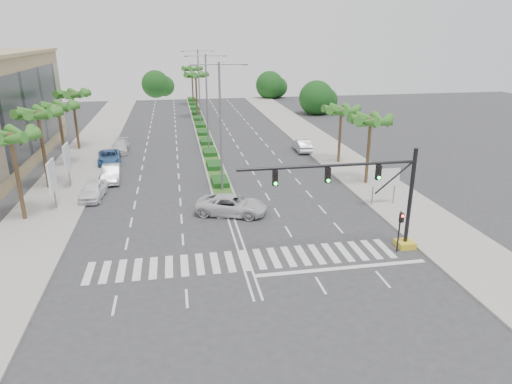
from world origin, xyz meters
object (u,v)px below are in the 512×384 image
car_crossing (232,205)px  car_right (302,145)px  car_parked_b (111,173)px  car_parked_c (109,157)px  car_parked_d (120,146)px  car_parked_a (93,190)px

car_crossing → car_right: car_crossing is taller
car_parked_b → car_parked_c: car_parked_b is taller
car_parked_b → car_crossing: (10.97, -11.20, 0.01)m
car_parked_b → car_parked_d: (-0.32, 12.37, -0.09)m
car_parked_d → car_right: size_ratio=1.06×
car_parked_a → car_parked_d: 17.53m
car_parked_c → car_crossing: size_ratio=0.92×
car_crossing → car_right: size_ratio=1.26×
car_parked_b → car_parked_c: size_ratio=0.91×
car_parked_d → car_crossing: size_ratio=0.84×
car_parked_d → car_crossing: car_crossing is taller
car_parked_a → car_right: 27.31m
car_parked_d → car_crossing: 26.13m
car_right → car_parked_b: bearing=22.0°
car_parked_a → car_parked_d: (0.70, 17.51, -0.08)m
car_parked_a → car_crossing: (11.99, -6.06, 0.02)m
car_crossing → car_parked_c: bearing=53.4°
car_parked_c → car_parked_b: bearing=-88.0°
car_parked_d → car_parked_b: bearing=-88.4°
car_parked_a → car_crossing: 13.43m
car_parked_b → car_parked_c: bearing=95.2°
car_parked_c → car_parked_d: size_ratio=1.09×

